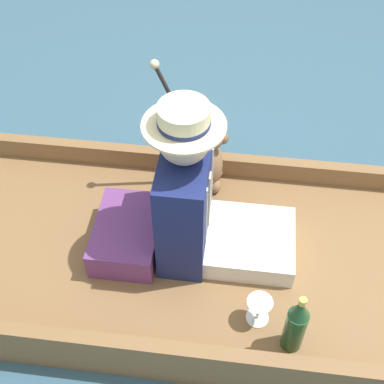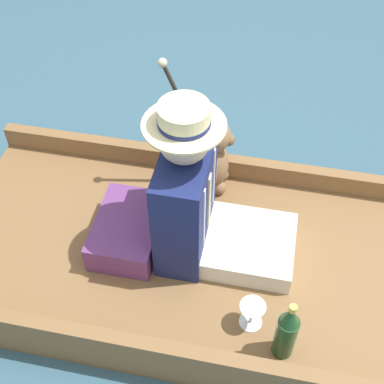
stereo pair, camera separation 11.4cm
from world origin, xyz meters
name	(u,v)px [view 1 (the left image)]	position (x,y,z in m)	size (l,w,h in m)	color
ground_plane	(235,274)	(0.00, 0.00, 0.00)	(16.00, 16.00, 0.00)	#385B70
punt_boat	(236,264)	(0.00, 0.00, 0.08)	(1.14, 2.73, 0.26)	brown
seat_cushion	(128,234)	(-0.01, -0.51, 0.22)	(0.42, 0.30, 0.15)	#6B3875
seated_person	(200,202)	(-0.05, -0.18, 0.46)	(0.43, 0.67, 0.83)	white
teddy_bear	(209,155)	(-0.45, -0.18, 0.35)	(0.30, 0.18, 0.44)	#846042
wine_glass	(259,306)	(0.31, 0.11, 0.25)	(0.11, 0.11, 0.13)	silver
walking_cane	(181,115)	(-0.47, -0.32, 0.58)	(0.04, 0.31, 0.73)	#2D2823
champagne_bottle	(296,324)	(0.41, 0.25, 0.31)	(0.09, 0.09, 0.35)	#1E4723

